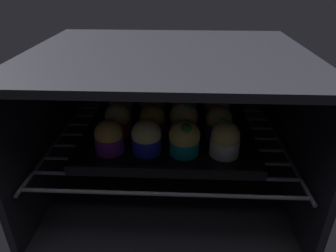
{
  "coord_description": "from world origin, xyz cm",
  "views": [
    {
      "loc": [
        2.95,
        -41.26,
        51.04
      ],
      "look_at": [
        0.0,
        23.14,
        17.34
      ],
      "focal_mm": 32.68,
      "sensor_mm": 36.0,
      "label": 1
    }
  ],
  "objects_px": {
    "baking_tray": "(168,136)",
    "muffin_row2_col3": "(216,107)",
    "muffin_row0_col2": "(184,139)",
    "muffin_row2_col2": "(184,106)",
    "muffin_row0_col3": "(225,140)",
    "muffin_row1_col2": "(184,119)",
    "muffin_row0_col0": "(109,137)",
    "muffin_row1_col1": "(153,121)",
    "muffin_row0_col1": "(147,137)",
    "muffin_row1_col0": "(118,119)",
    "muffin_row2_col1": "(153,106)",
    "muffin_row2_col0": "(122,106)",
    "muffin_row1_col3": "(219,123)"
  },
  "relations": [
    {
      "from": "muffin_row1_col1",
      "to": "muffin_row2_col3",
      "type": "distance_m",
      "value": 0.18
    },
    {
      "from": "muffin_row0_col3",
      "to": "muffin_row2_col2",
      "type": "distance_m",
      "value": 0.18
    },
    {
      "from": "muffin_row1_col3",
      "to": "muffin_row0_col0",
      "type": "bearing_deg",
      "value": -161.99
    },
    {
      "from": "muffin_row0_col3",
      "to": "muffin_row1_col2",
      "type": "distance_m",
      "value": 0.12
    },
    {
      "from": "baking_tray",
      "to": "muffin_row1_col2",
      "type": "distance_m",
      "value": 0.06
    },
    {
      "from": "muffin_row1_col1",
      "to": "muffin_row2_col0",
      "type": "height_order",
      "value": "muffin_row2_col0"
    },
    {
      "from": "muffin_row0_col3",
      "to": "baking_tray",
      "type": "bearing_deg",
      "value": 146.15
    },
    {
      "from": "muffin_row1_col1",
      "to": "muffin_row0_col2",
      "type": "bearing_deg",
      "value": -48.35
    },
    {
      "from": "muffin_row0_col3",
      "to": "muffin_row2_col3",
      "type": "xyz_separation_m",
      "value": [
        -0.0,
        0.16,
        0.0
      ]
    },
    {
      "from": "muffin_row1_col1",
      "to": "muffin_row1_col3",
      "type": "distance_m",
      "value": 0.16
    },
    {
      "from": "muffin_row2_col3",
      "to": "muffin_row0_col2",
      "type": "bearing_deg",
      "value": -116.63
    },
    {
      "from": "muffin_row2_col0",
      "to": "muffin_row0_col1",
      "type": "bearing_deg",
      "value": -62.54
    },
    {
      "from": "baking_tray",
      "to": "muffin_row1_col1",
      "type": "xyz_separation_m",
      "value": [
        -0.04,
        0.0,
        0.04
      ]
    },
    {
      "from": "muffin_row1_col1",
      "to": "muffin_row2_col2",
      "type": "xyz_separation_m",
      "value": [
        0.07,
        0.08,
        0.01
      ]
    },
    {
      "from": "muffin_row0_col3",
      "to": "muffin_row1_col1",
      "type": "bearing_deg",
      "value": 152.32
    },
    {
      "from": "muffin_row1_col1",
      "to": "muffin_row1_col2",
      "type": "xyz_separation_m",
      "value": [
        0.07,
        0.0,
        0.01
      ]
    },
    {
      "from": "baking_tray",
      "to": "muffin_row2_col3",
      "type": "height_order",
      "value": "muffin_row2_col3"
    },
    {
      "from": "muffin_row0_col3",
      "to": "muffin_row2_col0",
      "type": "height_order",
      "value": "same"
    },
    {
      "from": "muffin_row1_col0",
      "to": "muffin_row2_col2",
      "type": "height_order",
      "value": "muffin_row2_col2"
    },
    {
      "from": "baking_tray",
      "to": "muffin_row2_col1",
      "type": "height_order",
      "value": "muffin_row2_col1"
    },
    {
      "from": "muffin_row0_col1",
      "to": "muffin_row1_col0",
      "type": "xyz_separation_m",
      "value": [
        -0.08,
        0.08,
        0.0
      ]
    },
    {
      "from": "baking_tray",
      "to": "muffin_row1_col3",
      "type": "height_order",
      "value": "muffin_row1_col3"
    },
    {
      "from": "muffin_row1_col2",
      "to": "muffin_row1_col1",
      "type": "bearing_deg",
      "value": -179.29
    },
    {
      "from": "muffin_row0_col0",
      "to": "muffin_row0_col3",
      "type": "bearing_deg",
      "value": -0.4
    },
    {
      "from": "muffin_row0_col1",
      "to": "muffin_row2_col1",
      "type": "height_order",
      "value": "same"
    },
    {
      "from": "muffin_row0_col1",
      "to": "muffin_row1_col1",
      "type": "relative_size",
      "value": 1.02
    },
    {
      "from": "muffin_row1_col0",
      "to": "muffin_row2_col3",
      "type": "distance_m",
      "value": 0.25
    },
    {
      "from": "muffin_row0_col3",
      "to": "muffin_row0_col2",
      "type": "bearing_deg",
      "value": -179.6
    },
    {
      "from": "muffin_row2_col1",
      "to": "muffin_row2_col2",
      "type": "relative_size",
      "value": 0.9
    },
    {
      "from": "muffin_row0_col3",
      "to": "muffin_row2_col1",
      "type": "distance_m",
      "value": 0.23
    },
    {
      "from": "muffin_row0_col0",
      "to": "muffin_row0_col3",
      "type": "height_order",
      "value": "muffin_row0_col3"
    },
    {
      "from": "muffin_row0_col2",
      "to": "muffin_row2_col0",
      "type": "bearing_deg",
      "value": 135.36
    },
    {
      "from": "muffin_row0_col1",
      "to": "muffin_row2_col0",
      "type": "bearing_deg",
      "value": 117.46
    },
    {
      "from": "muffin_row0_col2",
      "to": "muffin_row2_col3",
      "type": "bearing_deg",
      "value": 63.37
    },
    {
      "from": "muffin_row0_col3",
      "to": "muffin_row2_col1",
      "type": "relative_size",
      "value": 1.06
    },
    {
      "from": "muffin_row1_col3",
      "to": "baking_tray",
      "type": "bearing_deg",
      "value": 178.64
    },
    {
      "from": "baking_tray",
      "to": "muffin_row0_col3",
      "type": "height_order",
      "value": "muffin_row0_col3"
    },
    {
      "from": "muffin_row0_col3",
      "to": "muffin_row1_col1",
      "type": "distance_m",
      "value": 0.18
    },
    {
      "from": "muffin_row0_col2",
      "to": "muffin_row2_col3",
      "type": "distance_m",
      "value": 0.18
    },
    {
      "from": "muffin_row0_col0",
      "to": "muffin_row2_col0",
      "type": "xyz_separation_m",
      "value": [
        -0.0,
        0.16,
        0.0
      ]
    },
    {
      "from": "baking_tray",
      "to": "muffin_row1_col0",
      "type": "relative_size",
      "value": 5.2
    },
    {
      "from": "baking_tray",
      "to": "muffin_row2_col3",
      "type": "distance_m",
      "value": 0.15
    },
    {
      "from": "muffin_row0_col0",
      "to": "muffin_row0_col1",
      "type": "relative_size",
      "value": 0.98
    },
    {
      "from": "muffin_row0_col1",
      "to": "muffin_row2_col3",
      "type": "xyz_separation_m",
      "value": [
        0.16,
        0.16,
        0.0
      ]
    },
    {
      "from": "muffin_row0_col3",
      "to": "muffin_row1_col2",
      "type": "xyz_separation_m",
      "value": [
        -0.09,
        0.09,
        0.0
      ]
    },
    {
      "from": "muffin_row0_col2",
      "to": "muffin_row2_col2",
      "type": "bearing_deg",
      "value": 90.48
    },
    {
      "from": "muffin_row1_col0",
      "to": "muffin_row1_col1",
      "type": "distance_m",
      "value": 0.08
    },
    {
      "from": "muffin_row0_col1",
      "to": "muffin_row1_col1",
      "type": "bearing_deg",
      "value": 86.22
    },
    {
      "from": "muffin_row0_col0",
      "to": "muffin_row2_col2",
      "type": "height_order",
      "value": "muffin_row2_col2"
    },
    {
      "from": "baking_tray",
      "to": "muffin_row2_col1",
      "type": "xyz_separation_m",
      "value": [
        -0.04,
        0.08,
        0.04
      ]
    }
  ]
}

